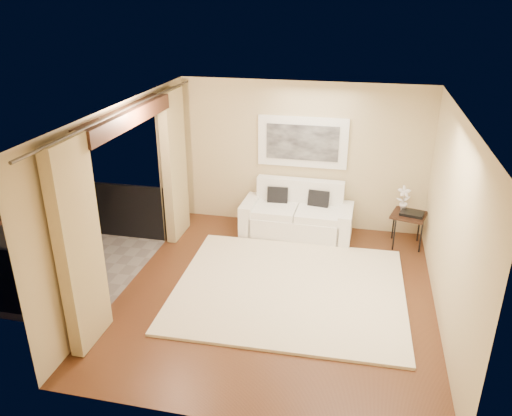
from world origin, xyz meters
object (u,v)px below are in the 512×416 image
(sofa, at_px, (297,216))
(balcony_chair_far, at_px, (79,219))
(side_table, at_px, (408,217))
(balcony_chair_near, at_px, (56,237))
(ice_bucket, at_px, (36,215))
(orchid, at_px, (404,198))
(bistro_table, at_px, (44,228))

(sofa, relative_size, balcony_chair_far, 2.05)
(balcony_chair_far, bearing_deg, side_table, 175.76)
(balcony_chair_near, bearing_deg, side_table, 14.39)
(balcony_chair_near, height_order, ice_bucket, balcony_chair_near)
(orchid, relative_size, ice_bucket, 2.21)
(sofa, xyz_separation_m, ice_bucket, (-3.84, -2.08, 0.56))
(ice_bucket, bearing_deg, balcony_chair_near, -15.67)
(balcony_chair_far, bearing_deg, bistro_table, 56.82)
(orchid, relative_size, bistro_table, 0.56)
(orchid, xyz_separation_m, balcony_chair_far, (-5.34, -1.51, -0.25))
(sofa, bearing_deg, orchid, 2.83)
(sofa, distance_m, ice_bucket, 4.40)
(bistro_table, bearing_deg, balcony_chair_near, -9.54)
(sofa, bearing_deg, balcony_chair_near, -146.80)
(sofa, height_order, balcony_chair_far, balcony_chair_far)
(balcony_chair_near, xyz_separation_m, ice_bucket, (-0.36, 0.10, 0.31))
(orchid, bearing_deg, ice_bucket, -159.39)
(side_table, bearing_deg, ice_bucket, -161.01)
(side_table, distance_m, bistro_table, 6.00)
(orchid, height_order, balcony_chair_far, orchid)
(orchid, distance_m, balcony_chair_near, 5.77)
(bistro_table, bearing_deg, orchid, 21.70)
(balcony_chair_near, bearing_deg, sofa, 25.36)
(balcony_chair_near, bearing_deg, ice_bucket, 157.63)
(balcony_chair_far, distance_m, balcony_chair_near, 0.72)
(side_table, xyz_separation_m, bistro_table, (-5.63, -2.05, 0.17))
(balcony_chair_far, xyz_separation_m, ice_bucket, (-0.33, -0.62, 0.33))
(orchid, bearing_deg, side_table, -54.18)
(orchid, distance_m, bistro_table, 5.95)
(side_table, relative_size, balcony_chair_near, 0.67)
(orchid, xyz_separation_m, ice_bucket, (-5.67, -2.13, 0.08))
(side_table, xyz_separation_m, balcony_chair_near, (-5.42, -2.09, 0.04))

